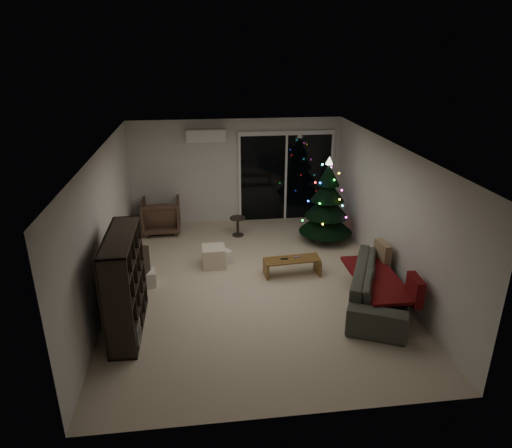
{
  "coord_description": "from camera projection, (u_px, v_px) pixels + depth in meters",
  "views": [
    {
      "loc": [
        -0.87,
        -7.34,
        4.11
      ],
      "look_at": [
        0.1,
        0.3,
        1.05
      ],
      "focal_mm": 32.0,
      "sensor_mm": 36.0,
      "label": 1
    }
  ],
  "objects": [
    {
      "name": "room",
      "position": [
        266.0,
        204.0,
        9.44
      ],
      "size": [
        6.5,
        7.51,
        2.6
      ],
      "color": "beige",
      "rests_on": "ground"
    },
    {
      "name": "bookshelf",
      "position": [
        111.0,
        285.0,
        6.75
      ],
      "size": [
        0.99,
        1.6,
        1.57
      ],
      "primitive_type": null,
      "rotation": [
        0.0,
        0.0,
        0.41
      ],
      "color": "black",
      "rests_on": "floor"
    },
    {
      "name": "media_cabinet",
      "position": [
        123.0,
        279.0,
        7.73
      ],
      "size": [
        0.82,
        1.3,
        0.76
      ],
      "primitive_type": "cube",
      "rotation": [
        0.0,
        0.0,
        -0.33
      ],
      "color": "black",
      "rests_on": "floor"
    },
    {
      "name": "stereo",
      "position": [
        120.0,
        255.0,
        7.56
      ],
      "size": [
        0.39,
        0.46,
        0.16
      ],
      "primitive_type": "cube",
      "color": "black",
      "rests_on": "media_cabinet"
    },
    {
      "name": "armchair",
      "position": [
        161.0,
        216.0,
        10.55
      ],
      "size": [
        0.87,
        0.89,
        0.79
      ],
      "primitive_type": "imported",
      "rotation": [
        0.0,
        0.0,
        3.17
      ],
      "color": "brown",
      "rests_on": "floor"
    },
    {
      "name": "ottoman",
      "position": [
        214.0,
        257.0,
        8.97
      ],
      "size": [
        0.46,
        0.46,
        0.4
      ],
      "primitive_type": "cube",
      "rotation": [
        0.0,
        0.0,
        0.02
      ],
      "color": "beige",
      "rests_on": "floor"
    },
    {
      "name": "cardboard_box_a",
      "position": [
        145.0,
        279.0,
        8.26
      ],
      "size": [
        0.42,
        0.34,
        0.28
      ],
      "primitive_type": "cube",
      "rotation": [
        0.0,
        0.0,
        0.12
      ],
      "color": "white",
      "rests_on": "floor"
    },
    {
      "name": "cardboard_box_b",
      "position": [
        220.0,
        258.0,
        9.07
      ],
      "size": [
        0.49,
        0.46,
        0.28
      ],
      "primitive_type": "cube",
      "rotation": [
        0.0,
        0.0,
        0.55
      ],
      "color": "white",
      "rests_on": "floor"
    },
    {
      "name": "side_table",
      "position": [
        238.0,
        226.0,
        10.39
      ],
      "size": [
        0.46,
        0.46,
        0.44
      ],
      "primitive_type": "cylinder",
      "rotation": [
        0.0,
        0.0,
        0.38
      ],
      "color": "black",
      "rests_on": "floor"
    },
    {
      "name": "floor_lamp",
      "position": [
        172.0,
        187.0,
        11.1
      ],
      "size": [
        0.27,
        0.27,
        1.68
      ],
      "primitive_type": "cylinder",
      "color": "black",
      "rests_on": "floor"
    },
    {
      "name": "sofa",
      "position": [
        381.0,
        286.0,
        7.62
      ],
      "size": [
        1.77,
        2.46,
        0.67
      ],
      "primitive_type": "imported",
      "rotation": [
        0.0,
        0.0,
        1.14
      ],
      "color": "#31352F",
      "rests_on": "floor"
    },
    {
      "name": "sofa_throw",
      "position": [
        376.0,
        278.0,
        7.55
      ],
      "size": [
        0.72,
        1.66,
        0.06
      ],
      "primitive_type": "cube",
      "color": "maroon",
      "rests_on": "sofa"
    },
    {
      "name": "cushion_a",
      "position": [
        382.0,
        254.0,
        8.14
      ],
      "size": [
        0.17,
        0.45,
        0.44
      ],
      "primitive_type": "cube",
      "rotation": [
        0.0,
        0.0,
        0.09
      ],
      "color": "#907D5C",
      "rests_on": "sofa"
    },
    {
      "name": "cushion_b",
      "position": [
        415.0,
        290.0,
        6.95
      ],
      "size": [
        0.16,
        0.45,
        0.44
      ],
      "primitive_type": "cube",
      "rotation": [
        0.0,
        0.0,
        -0.07
      ],
      "color": "maroon",
      "rests_on": "sofa"
    },
    {
      "name": "coffee_table",
      "position": [
        292.0,
        267.0,
        8.64
      ],
      "size": [
        1.08,
        0.46,
        0.33
      ],
      "primitive_type": null,
      "rotation": [
        0.0,
        0.0,
        0.09
      ],
      "color": "brown",
      "rests_on": "floor"
    },
    {
      "name": "remote_a",
      "position": [
        284.0,
        259.0,
        8.56
      ],
      "size": [
        0.13,
        0.04,
        0.02
      ],
      "primitive_type": "cube",
      "color": "black",
      "rests_on": "coffee_table"
    },
    {
      "name": "remote_b",
      "position": [
        297.0,
        257.0,
        8.63
      ],
      "size": [
        0.13,
        0.08,
        0.02
      ],
      "primitive_type": "cube",
      "rotation": [
        0.0,
        0.0,
        0.35
      ],
      "color": "slate",
      "rests_on": "coffee_table"
    },
    {
      "name": "christmas_tree",
      "position": [
        327.0,
        200.0,
        9.87
      ],
      "size": [
        1.48,
        1.48,
        1.9
      ],
      "primitive_type": "cone",
      "rotation": [
        0.0,
        0.0,
        -0.31
      ],
      "color": "black",
      "rests_on": "floor"
    }
  ]
}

